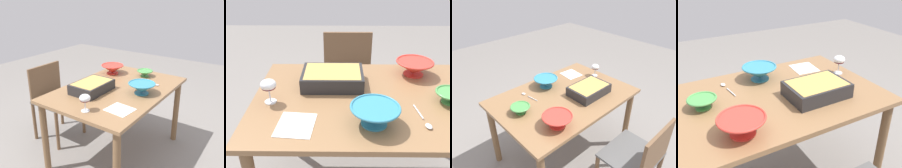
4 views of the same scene
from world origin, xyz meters
TOP-DOWN VIEW (x-y plane):
  - dining_table at (0.00, 0.00)m, footprint 1.28×0.88m
  - wine_glass at (-0.53, -0.06)m, footprint 0.08×0.08m
  - casserole_dish at (-0.20, 0.14)m, footprint 0.37×0.26m
  - mixing_bowl at (0.44, -0.06)m, footprint 0.17×0.17m
  - small_bowl at (0.01, -0.25)m, footprint 0.24×0.24m
  - serving_bowl at (0.33, 0.28)m, footprint 0.24×0.24m
  - serving_spoon at (0.26, -0.24)m, footprint 0.05×0.21m
  - napkin at (-0.37, -0.27)m, footprint 0.19×0.21m

SIDE VIEW (x-z plane):
  - dining_table at x=0.00m, z-range 0.27..0.99m
  - napkin at x=-0.37m, z-range 0.73..0.73m
  - serving_spoon at x=0.26m, z-range 0.73..0.74m
  - mixing_bowl at x=0.44m, z-range 0.73..0.80m
  - casserole_dish at x=-0.20m, z-range 0.73..0.82m
  - serving_bowl at x=0.33m, z-range 0.73..0.83m
  - small_bowl at x=0.01m, z-range 0.73..0.83m
  - wine_glass at x=-0.53m, z-range 0.76..0.90m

